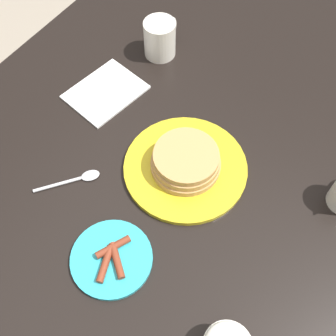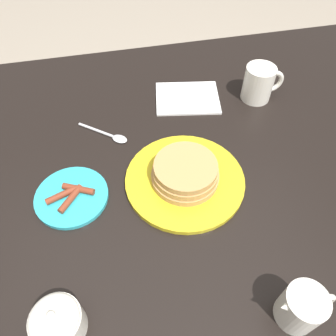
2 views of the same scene
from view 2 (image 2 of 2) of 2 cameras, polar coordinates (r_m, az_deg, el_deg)
The scene contains 9 objects.
ground_plane at distance 1.40m, azimuth 0.48°, elevation -19.13°, with size 8.00×8.00×0.00m, color gray.
dining_table at distance 0.83m, azimuth 0.77°, elevation -4.17°, with size 1.60×1.04×0.73m.
pancake_plate at distance 0.72m, azimuth 2.99°, elevation -1.38°, with size 0.26×0.26×0.06m.
side_plate_bacon at distance 0.73m, azimuth -16.45°, elevation -4.73°, with size 0.16×0.16×0.02m.
coffee_mug at distance 0.94m, azimuth 15.62°, elevation 14.08°, with size 0.11×0.08×0.10m.
creamer_pitcher at distance 0.61m, azimuth 22.15°, elevation -21.54°, with size 0.10×0.07×0.09m.
sugar_bowl at distance 0.60m, azimuth -18.74°, elevation -24.04°, with size 0.08×0.08×0.08m.
napkin at distance 0.93m, azimuth 3.40°, elevation 12.08°, with size 0.19×0.16×0.01m.
spoon at distance 0.83m, azimuth -9.94°, elevation 5.58°, with size 0.12×0.10×0.01m.
Camera 2 is at (-0.11, -0.46, 1.32)m, focal length 35.00 mm.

